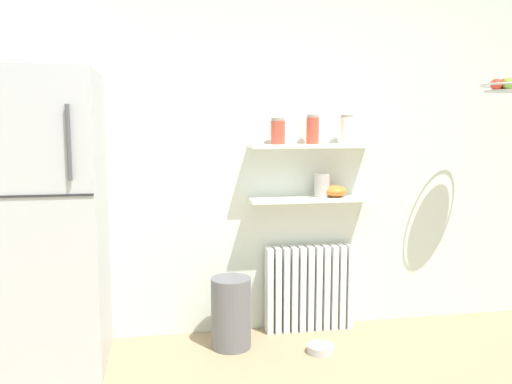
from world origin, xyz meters
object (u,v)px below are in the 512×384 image
object	(u,v)px
refrigerator	(45,222)
pet_food_bowl	(321,349)
storage_jar_1	(313,130)
storage_jar_2	(347,130)
hanging_fruit_basket	(508,86)
trash_bin	(231,313)
storage_jar_0	(278,131)
radiator	(309,288)
shelf_bowl	(334,191)
vase	(322,185)

from	to	relation	value
refrigerator	pet_food_bowl	distance (m)	1.89
storage_jar_1	storage_jar_2	size ratio (longest dim) A/B	1.00
storage_jar_1	hanging_fruit_basket	size ratio (longest dim) A/B	0.59
refrigerator	trash_bin	distance (m)	1.30
storage_jar_1	pet_food_bowl	size ratio (longest dim) A/B	1.14
storage_jar_0	storage_jar_1	world-z (taller)	storage_jar_1
trash_bin	radiator	bearing A→B (deg)	19.00
radiator	shelf_bowl	size ratio (longest dim) A/B	3.51
radiator	hanging_fruit_basket	size ratio (longest dim) A/B	1.87
storage_jar_0	storage_jar_1	bearing A→B (deg)	0.00
storage_jar_2	trash_bin	distance (m)	1.47
trash_bin	pet_food_bowl	xyz separation A→B (m)	(0.56, -0.19, -0.21)
hanging_fruit_basket	storage_jar_0	bearing A→B (deg)	167.89
vase	pet_food_bowl	size ratio (longest dim) A/B	0.93
vase	hanging_fruit_basket	bearing A→B (deg)	-15.26
storage_jar_1	storage_jar_2	xyz separation A→B (m)	(0.24, 0.00, -0.00)
storage_jar_1	hanging_fruit_basket	world-z (taller)	hanging_fruit_basket
storage_jar_0	hanging_fruit_basket	xyz separation A→B (m)	(1.48, -0.32, 0.30)
shelf_bowl	storage_jar_2	bearing A→B (deg)	0.00
trash_bin	hanging_fruit_basket	bearing A→B (deg)	-4.48
storage_jar_2	shelf_bowl	world-z (taller)	storage_jar_2
vase	trash_bin	bearing A→B (deg)	-165.32
storage_jar_0	storage_jar_1	xyz separation A→B (m)	(0.24, 0.00, 0.01)
storage_jar_0	pet_food_bowl	size ratio (longest dim) A/B	1.01
refrigerator	radiator	world-z (taller)	refrigerator
radiator	vase	world-z (taller)	vase
storage_jar_2	storage_jar_1	bearing A→B (deg)	180.00
refrigerator	storage_jar_0	xyz separation A→B (m)	(1.47, 0.23, 0.53)
shelf_bowl	pet_food_bowl	bearing A→B (deg)	-118.21
vase	storage_jar_0	bearing A→B (deg)	180.00
radiator	storage_jar_2	xyz separation A→B (m)	(0.24, -0.03, 1.13)
shelf_bowl	pet_food_bowl	world-z (taller)	shelf_bowl
storage_jar_1	vase	size ratio (longest dim) A/B	1.23
hanging_fruit_basket	radiator	bearing A→B (deg)	164.30
storage_jar_2	trash_bin	size ratio (longest dim) A/B	0.43
refrigerator	shelf_bowl	world-z (taller)	refrigerator
trash_bin	hanging_fruit_basket	size ratio (longest dim) A/B	1.39
pet_food_bowl	trash_bin	bearing A→B (deg)	161.04
refrigerator	storage_jar_1	distance (m)	1.81
hanging_fruit_basket	storage_jar_2	bearing A→B (deg)	162.26
storage_jar_0	vase	size ratio (longest dim) A/B	1.09
radiator	storage_jar_0	xyz separation A→B (m)	(-0.24, -0.03, 1.12)
radiator	storage_jar_0	bearing A→B (deg)	-172.98
refrigerator	radiator	distance (m)	1.83
radiator	pet_food_bowl	size ratio (longest dim) A/B	3.58
hanging_fruit_basket	shelf_bowl	bearing A→B (deg)	163.51
refrigerator	pet_food_bowl	xyz separation A→B (m)	(1.68, -0.14, -0.87)
radiator	pet_food_bowl	distance (m)	0.49
storage_jar_1	storage_jar_2	bearing A→B (deg)	0.00
refrigerator	vase	distance (m)	1.81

